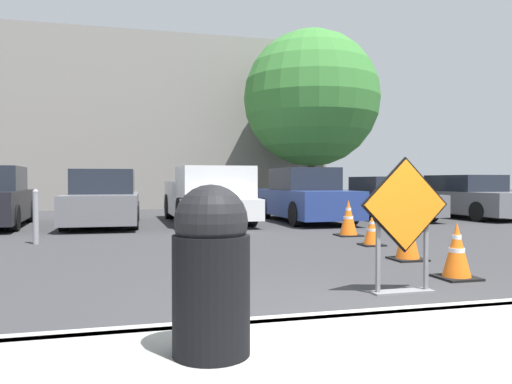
% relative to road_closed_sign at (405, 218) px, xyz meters
% --- Properties ---
extents(ground_plane, '(96.00, 96.00, 0.00)m').
position_rel_road_closed_sign_xyz_m(ground_plane, '(-0.74, 8.92, -0.84)').
color(ground_plane, '#333335').
extents(curb_lip, '(25.68, 0.20, 0.14)m').
position_rel_road_closed_sign_xyz_m(curb_lip, '(-0.74, -1.08, -0.77)').
color(curb_lip, '#999993').
rests_on(curb_lip, ground_plane).
extents(road_closed_sign, '(1.05, 0.20, 1.50)m').
position_rel_road_closed_sign_xyz_m(road_closed_sign, '(0.00, 0.00, 0.00)').
color(road_closed_sign, black).
rests_on(road_closed_sign, ground_plane).
extents(traffic_cone_nearest, '(0.48, 0.48, 0.72)m').
position_rel_road_closed_sign_xyz_m(traffic_cone_nearest, '(1.08, 0.56, -0.49)').
color(traffic_cone_nearest, black).
rests_on(traffic_cone_nearest, ground_plane).
extents(traffic_cone_second, '(0.50, 0.50, 0.81)m').
position_rel_road_closed_sign_xyz_m(traffic_cone_second, '(1.29, 2.04, -0.44)').
color(traffic_cone_second, black).
rests_on(traffic_cone_second, ground_plane).
extents(traffic_cone_third, '(0.42, 0.42, 0.59)m').
position_rel_road_closed_sign_xyz_m(traffic_cone_third, '(1.57, 3.75, -0.55)').
color(traffic_cone_third, black).
rests_on(traffic_cone_third, ground_plane).
extents(traffic_cone_fourth, '(0.53, 0.53, 0.81)m').
position_rel_road_closed_sign_xyz_m(traffic_cone_fourth, '(1.85, 5.38, -0.44)').
color(traffic_cone_fourth, black).
rests_on(traffic_cone_fourth, ground_plane).
extents(parked_car_third, '(1.98, 4.64, 1.54)m').
position_rel_road_closed_sign_xyz_m(parked_car_third, '(-3.56, 9.48, -0.14)').
color(parked_car_third, slate).
rests_on(parked_car_third, ground_plane).
extents(pickup_truck, '(2.18, 5.42, 1.62)m').
position_rel_road_closed_sign_xyz_m(pickup_truck, '(-0.66, 9.45, -0.10)').
color(pickup_truck, silver).
rests_on(pickup_truck, ground_plane).
extents(parked_car_fourth, '(1.89, 4.67, 1.62)m').
position_rel_road_closed_sign_xyz_m(parked_car_fourth, '(2.24, 9.27, -0.10)').
color(parked_car_fourth, navy).
rests_on(parked_car_fourth, ground_plane).
extents(parked_car_fifth, '(1.92, 4.67, 1.36)m').
position_rel_road_closed_sign_xyz_m(parked_car_fifth, '(5.14, 9.73, -0.20)').
color(parked_car_fifth, slate).
rests_on(parked_car_fifth, ground_plane).
extents(parked_car_sixth, '(2.19, 4.79, 1.42)m').
position_rel_road_closed_sign_xyz_m(parked_car_sixth, '(8.04, 9.45, -0.18)').
color(parked_car_sixth, slate).
rests_on(parked_car_sixth, ground_plane).
extents(trash_bin, '(0.49, 0.49, 1.08)m').
position_rel_road_closed_sign_xyz_m(trash_bin, '(-2.43, -1.76, -0.15)').
color(trash_bin, black).
rests_on(trash_bin, sidewalk_strip).
extents(bollard_nearest, '(0.12, 0.12, 1.07)m').
position_rel_road_closed_sign_xyz_m(bollard_nearest, '(-4.67, 5.57, -0.27)').
color(bollard_nearest, gray).
rests_on(bollard_nearest, ground_plane).
extents(building_facade_backdrop, '(15.02, 5.00, 7.65)m').
position_rel_road_closed_sign_xyz_m(building_facade_backdrop, '(-1.39, 19.44, 2.99)').
color(building_facade_backdrop, gray).
rests_on(building_facade_backdrop, ground_plane).
extents(street_tree_behind_lot, '(5.52, 5.52, 7.34)m').
position_rel_road_closed_sign_xyz_m(street_tree_behind_lot, '(4.37, 14.32, 3.74)').
color(street_tree_behind_lot, '#513823').
rests_on(street_tree_behind_lot, ground_plane).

